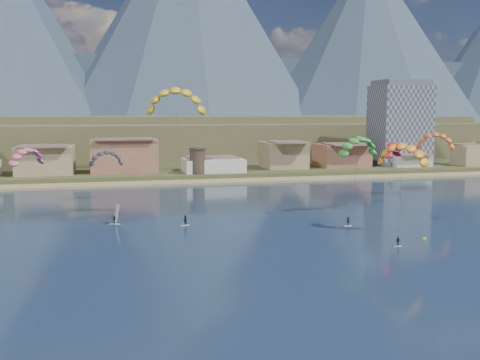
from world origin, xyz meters
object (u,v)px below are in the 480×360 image
object	(u,v)px
kitesurfer_green	(358,144)
buoy	(424,239)
apartment_tower	(400,123)
kitesurfer_yellow	(176,97)
watchtower	(198,160)
kitesurfer_orange	(403,151)
windsurfer	(115,218)

from	to	relation	value
kitesurfer_green	buoy	bearing A→B (deg)	-88.10
apartment_tower	kitesurfer_yellow	xyz separation A→B (m)	(-93.61, -74.90, 7.03)
apartment_tower	buoy	distance (m)	120.40
watchtower	buoy	world-z (taller)	watchtower
apartment_tower	watchtower	bearing A→B (deg)	-170.07
kitesurfer_orange	apartment_tower	bearing A→B (deg)	60.71
windsurfer	watchtower	bearing A→B (deg)	68.29
kitesurfer_green	windsurfer	world-z (taller)	kitesurfer_green
apartment_tower	kitesurfer_yellow	bearing A→B (deg)	-141.33
watchtower	kitesurfer_green	xyz separation A→B (m)	(24.47, -66.77, 8.71)
kitesurfer_green	windsurfer	size ratio (longest dim) A/B	5.07
watchtower	kitesurfer_green	bearing A→B (deg)	-69.88
watchtower	buoy	size ratio (longest dim) A/B	13.71
kitesurfer_yellow	kitesurfer_green	xyz separation A→B (m)	(38.08, -5.87, -9.77)
kitesurfer_yellow	kitesurfer_green	world-z (taller)	kitesurfer_yellow
kitesurfer_yellow	buoy	distance (m)	55.50
apartment_tower	buoy	size ratio (longest dim) A/B	51.01
kitesurfer_orange	buoy	xyz separation A→B (m)	(0.74, -6.93, -14.71)
apartment_tower	kitesurfer_green	distance (m)	98.06
kitesurfer_yellow	windsurfer	bearing A→B (deg)	-156.60
apartment_tower	buoy	bearing A→B (deg)	-117.34
watchtower	windsurfer	xyz separation A→B (m)	(-26.46, -66.46, -5.13)
kitesurfer_yellow	windsurfer	world-z (taller)	kitesurfer_yellow
apartment_tower	windsurfer	bearing A→B (deg)	-142.92
kitesurfer_yellow	windsurfer	size ratio (longest dim) A/B	7.21
kitesurfer_orange	kitesurfer_green	world-z (taller)	kitesurfer_green
buoy	apartment_tower	bearing A→B (deg)	62.66
kitesurfer_yellow	kitesurfer_green	bearing A→B (deg)	-8.76
kitesurfer_yellow	kitesurfer_green	size ratio (longest dim) A/B	1.42
apartment_tower	kitesurfer_orange	bearing A→B (deg)	-119.29
apartment_tower	watchtower	size ratio (longest dim) A/B	3.72
watchtower	buoy	xyz separation A→B (m)	(25.30, -91.79, -6.26)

